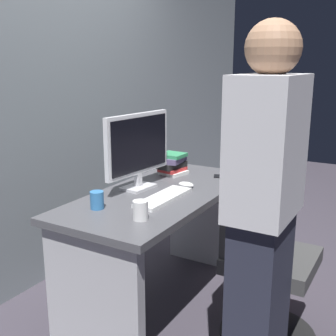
{
  "coord_description": "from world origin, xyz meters",
  "views": [
    {
      "loc": [
        -2.05,
        -1.24,
        1.47
      ],
      "look_at": [
        0.0,
        -0.05,
        0.88
      ],
      "focal_mm": 45.13,
      "sensor_mm": 36.0,
      "label": 1
    }
  ],
  "objects": [
    {
      "name": "office_chair",
      "position": [
        -0.01,
        -0.63,
        0.43
      ],
      "size": [
        0.52,
        0.52,
        0.94
      ],
      "color": "black",
      "rests_on": "ground"
    },
    {
      "name": "person_at_desk",
      "position": [
        -0.39,
        -0.75,
        0.84
      ],
      "size": [
        0.4,
        0.24,
        1.64
      ],
      "color": "#262838",
      "rests_on": "ground"
    },
    {
      "name": "cell_phone",
      "position": [
        0.5,
        -0.2,
        0.73
      ],
      "size": [
        0.12,
        0.16,
        0.01
      ],
      "primitive_type": "cube",
      "rotation": [
        0.0,
        0.0,
        0.39
      ],
      "color": "black",
      "rests_on": "desk"
    },
    {
      "name": "desk",
      "position": [
        0.0,
        0.0,
        0.5
      ],
      "size": [
        1.4,
        0.65,
        0.73
      ],
      "color": "#4C4C51",
      "rests_on": "ground"
    },
    {
      "name": "ground_plane",
      "position": [
        0.0,
        0.0,
        0.0
      ],
      "size": [
        9.0,
        9.0,
        0.0
      ],
      "primitive_type": "plane",
      "color": "#3D3842"
    },
    {
      "name": "book_stack",
      "position": [
        0.39,
        0.14,
        0.8
      ],
      "size": [
        0.22,
        0.18,
        0.14
      ],
      "color": "white",
      "rests_on": "desk"
    },
    {
      "name": "handbag",
      "position": [
        0.6,
        -0.5,
        0.14
      ],
      "size": [
        0.34,
        0.14,
        0.38
      ],
      "color": "maroon",
      "rests_on": "ground"
    },
    {
      "name": "keyboard",
      "position": [
        -0.12,
        -0.09,
        0.74
      ],
      "size": [
        0.43,
        0.14,
        0.02
      ],
      "primitive_type": "cube",
      "rotation": [
        0.0,
        0.0,
        -0.01
      ],
      "color": "white",
      "rests_on": "desk"
    },
    {
      "name": "monitor",
      "position": [
        -0.01,
        0.15,
        0.99
      ],
      "size": [
        0.54,
        0.16,
        0.46
      ],
      "color": "silver",
      "rests_on": "desk"
    },
    {
      "name": "cup_near_keyboard",
      "position": [
        -0.45,
        -0.16,
        0.78
      ],
      "size": [
        0.08,
        0.08,
        0.1
      ],
      "primitive_type": "cylinder",
      "color": "silver",
      "rests_on": "desk"
    },
    {
      "name": "wall_back",
      "position": [
        0.0,
        0.9,
        1.5
      ],
      "size": [
        6.4,
        0.1,
        3.0
      ],
      "primitive_type": "cube",
      "color": "gray",
      "rests_on": "ground"
    },
    {
      "name": "mouse",
      "position": [
        0.15,
        -0.09,
        0.75
      ],
      "size": [
        0.06,
        0.1,
        0.03
      ],
      "primitive_type": "ellipsoid",
      "color": "white",
      "rests_on": "desk"
    },
    {
      "name": "cup_by_monitor",
      "position": [
        -0.43,
        0.13,
        0.78
      ],
      "size": [
        0.07,
        0.07,
        0.09
      ],
      "primitive_type": "cylinder",
      "color": "#3372B2",
      "rests_on": "desk"
    }
  ]
}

